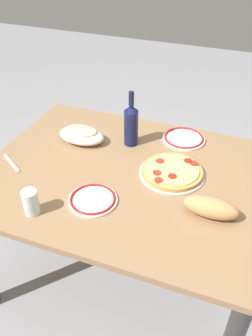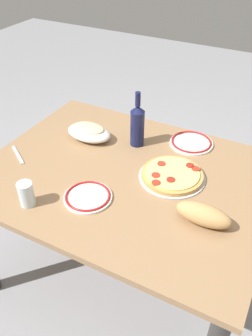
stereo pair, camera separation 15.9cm
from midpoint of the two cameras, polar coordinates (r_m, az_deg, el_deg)
ground_plane at (r=2.12m, az=-2.24°, el=-16.10°), size 8.00×8.00×0.00m
dining_table at (r=1.67m, az=-2.72°, el=-3.79°), size 1.29×0.99×0.70m
pepperoni_pizza at (r=1.60m, az=4.62°, el=-0.68°), size 0.30×0.30×0.03m
baked_pasta_dish at (r=1.83m, az=-9.66°, el=5.26°), size 0.24×0.15×0.08m
wine_bottle at (r=1.75m, az=-1.80°, el=7.00°), size 0.07×0.07×0.28m
water_glass at (r=1.45m, az=-18.15°, el=-5.38°), size 0.06×0.06×0.11m
side_plate_near at (r=1.84m, az=6.86°, el=4.69°), size 0.22×0.22×0.02m
side_plate_far at (r=1.47m, az=-8.45°, el=-5.17°), size 0.20×0.20×0.02m
bread_loaf at (r=1.40m, az=10.39°, el=-6.42°), size 0.22×0.09×0.08m
fork_left at (r=1.78m, az=-20.43°, el=0.67°), size 0.15×0.11×0.00m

